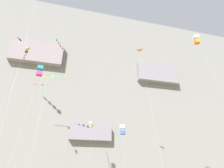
{
  "coord_description": "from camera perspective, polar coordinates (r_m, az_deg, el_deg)",
  "views": [
    {
      "loc": [
        -6.86,
        -11.89,
        3.3
      ],
      "look_at": [
        0.82,
        19.09,
        19.25
      ],
      "focal_mm": 28.56,
      "sensor_mm": 36.0,
      "label": 1
    }
  ],
  "objects": [
    {
      "name": "cliff_face",
      "position": [
        77.24,
        -7.77,
        -3.7
      ],
      "size": [
        180.0,
        33.58,
        65.93
      ],
      "color": "gray",
      "rests_on": "ground"
    },
    {
      "name": "kite_box_low_right",
      "position": [
        35.65,
        -22.09,
        3.9
      ],
      "size": [
        1.53,
        4.67,
        21.2
      ],
      "color": "teal",
      "rests_on": "ground"
    },
    {
      "name": "kite_box_mid_right",
      "position": [
        43.93,
        -6.72,
        -12.82
      ],
      "size": [
        0.89,
        2.22,
        14.29
      ],
      "color": "white",
      "rests_on": "ground"
    },
    {
      "name": "kite_banner_far_right",
      "position": [
        48.43,
        -18.12,
        1.55
      ],
      "size": [
        6.76,
        3.32,
        26.26
      ],
      "color": "black",
      "rests_on": "ground"
    },
    {
      "name": "kite_box_front_field",
      "position": [
        45.82,
        25.45,
        12.69
      ],
      "size": [
        3.33,
        4.8,
        31.45
      ],
      "color": "white",
      "rests_on": "ground"
    },
    {
      "name": "kite_delta_low_left",
      "position": [
        44.96,
        9.23,
        8.43
      ],
      "size": [
        1.56,
        6.62,
        30.46
      ],
      "color": "orange",
      "rests_on": "ground"
    },
    {
      "name": "kite_banner_far_left",
      "position": [
        48.99,
        -22.34,
        -3.78
      ],
      "size": [
        3.98,
        6.03,
        24.59
      ],
      "color": "black",
      "rests_on": "ground"
    },
    {
      "name": "kite_box_low_center",
      "position": [
        42.95,
        3.44,
        -14.39
      ],
      "size": [
        1.49,
        4.79,
        13.41
      ],
      "color": "white",
      "rests_on": "ground"
    },
    {
      "name": "kite_banner_high_right",
      "position": [
        39.46,
        -16.38,
        9.85
      ],
      "size": [
        2.27,
        7.88,
        27.9
      ],
      "color": "black",
      "rests_on": "ground"
    },
    {
      "name": "kite_windsock_upper_right",
      "position": [
        53.74,
        -25.7,
        9.35
      ],
      "size": [
        2.73,
        9.1,
        33.07
      ],
      "color": "yellow",
      "rests_on": "ground"
    },
    {
      "name": "kite_delta_upper_left",
      "position": [
        42.06,
        -27.69,
        9.72
      ],
      "size": [
        1.11,
        1.73,
        28.44
      ],
      "color": "navy",
      "rests_on": "ground"
    }
  ]
}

